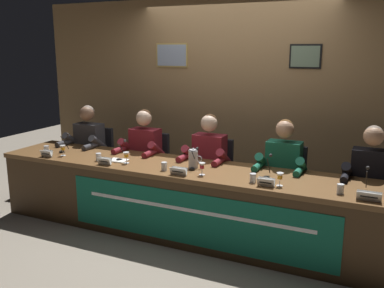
{
  "coord_description": "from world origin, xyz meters",
  "views": [
    {
      "loc": [
        1.83,
        -3.9,
        1.97
      ],
      "look_at": [
        0.0,
        0.0,
        1.0
      ],
      "focal_mm": 39.96,
      "sensor_mm": 36.0,
      "label": 1
    }
  ],
  "objects_px": {
    "chair_right": "(285,189)",
    "chair_far_right": "(368,200)",
    "microphone_left": "(121,153)",
    "microphone_center": "(194,162)",
    "water_cup_far_left": "(46,150)",
    "microphone_right": "(268,170)",
    "juice_glass_left": "(126,155)",
    "water_cup_right": "(253,178)",
    "nameplate_far_right": "(369,196)",
    "chair_far_left": "(96,163)",
    "nameplate_right": "(266,182)",
    "nameplate_left": "(105,161)",
    "juice_glass_right": "(280,177)",
    "chair_left": "(151,170)",
    "panelist_right": "(282,169)",
    "microphone_far_left": "(64,146)",
    "water_cup_far_right": "(340,189)",
    "microphone_far_right": "(366,184)",
    "panelist_center": "(207,160)",
    "panelist_left": "(142,153)",
    "conference_table": "(187,191)",
    "water_pitcher_central": "(193,159)",
    "nameplate_far_left": "(47,153)",
    "juice_glass_far_left": "(63,148)",
    "chair_center": "(213,179)",
    "panelist_far_left": "(86,146)",
    "document_stack_left": "(118,160)",
    "juice_glass_center": "(202,167)",
    "water_cup_left": "(99,157)",
    "water_cup_center": "(164,167)",
    "nameplate_center": "(179,171)",
    "panelist_far_right": "(369,180)"
  },
  "relations": [
    {
      "from": "nameplate_right",
      "to": "nameplate_center",
      "type": "bearing_deg",
      "value": -178.47
    },
    {
      "from": "chair_left",
      "to": "panelist_right",
      "type": "height_order",
      "value": "panelist_right"
    },
    {
      "from": "microphone_far_left",
      "to": "water_cup_far_right",
      "type": "xyz_separation_m",
      "value": [
        3.18,
        -0.17,
        -0.04
      ]
    },
    {
      "from": "microphone_left",
      "to": "microphone_center",
      "type": "distance_m",
      "value": 0.89
    },
    {
      "from": "juice_glass_left",
      "to": "water_cup_right",
      "type": "height_order",
      "value": "juice_glass_left"
    },
    {
      "from": "juice_glass_far_left",
      "to": "microphone_center",
      "type": "bearing_deg",
      "value": 4.71
    },
    {
      "from": "nameplate_left",
      "to": "juice_glass_right",
      "type": "relative_size",
      "value": 1.29
    },
    {
      "from": "juice_glass_right",
      "to": "chair_right",
      "type": "bearing_deg",
      "value": 98.95
    },
    {
      "from": "panelist_far_left",
      "to": "juice_glass_far_left",
      "type": "height_order",
      "value": "panelist_far_left"
    },
    {
      "from": "juice_glass_right",
      "to": "nameplate_far_right",
      "type": "xyz_separation_m",
      "value": [
        0.76,
        -0.08,
        -0.05
      ]
    },
    {
      "from": "microphone_right",
      "to": "panelist_right",
      "type": "bearing_deg",
      "value": 84.27
    },
    {
      "from": "chair_far_left",
      "to": "microphone_right",
      "type": "relative_size",
      "value": 4.25
    },
    {
      "from": "water_cup_right",
      "to": "nameplate_far_right",
      "type": "height_order",
      "value": "water_cup_right"
    },
    {
      "from": "nameplate_left",
      "to": "juice_glass_right",
      "type": "height_order",
      "value": "juice_glass_right"
    },
    {
      "from": "nameplate_far_left",
      "to": "nameplate_left",
      "type": "height_order",
      "value": "same"
    },
    {
      "from": "juice_glass_center",
      "to": "nameplate_right",
      "type": "bearing_deg",
      "value": -6.88
    },
    {
      "from": "water_cup_left",
      "to": "document_stack_left",
      "type": "bearing_deg",
      "value": 22.31
    },
    {
      "from": "water_cup_far_left",
      "to": "microphone_right",
      "type": "distance_m",
      "value": 2.66
    },
    {
      "from": "panelist_left",
      "to": "nameplate_far_right",
      "type": "bearing_deg",
      "value": -14.89
    },
    {
      "from": "water_cup_center",
      "to": "microphone_center",
      "type": "distance_m",
      "value": 0.31
    },
    {
      "from": "nameplate_far_left",
      "to": "nameplate_left",
      "type": "bearing_deg",
      "value": 0.26
    },
    {
      "from": "microphone_far_left",
      "to": "juice_glass_right",
      "type": "bearing_deg",
      "value": -3.86
    },
    {
      "from": "juice_glass_far_left",
      "to": "chair_center",
      "type": "bearing_deg",
      "value": 26.56
    },
    {
      "from": "panelist_right",
      "to": "document_stack_left",
      "type": "distance_m",
      "value": 1.78
    },
    {
      "from": "juice_glass_center",
      "to": "document_stack_left",
      "type": "distance_m",
      "value": 1.06
    },
    {
      "from": "juice_glass_center",
      "to": "microphone_center",
      "type": "bearing_deg",
      "value": 136.88
    },
    {
      "from": "chair_center",
      "to": "panelist_far_right",
      "type": "distance_m",
      "value": 1.74
    },
    {
      "from": "nameplate_center",
      "to": "water_cup_left",
      "type": "bearing_deg",
      "value": 173.72
    },
    {
      "from": "microphone_far_left",
      "to": "microphone_right",
      "type": "bearing_deg",
      "value": 0.71
    },
    {
      "from": "juice_glass_left",
      "to": "water_pitcher_central",
      "type": "height_order",
      "value": "water_pitcher_central"
    },
    {
      "from": "juice_glass_far_left",
      "to": "document_stack_left",
      "type": "distance_m",
      "value": 0.72
    },
    {
      "from": "water_cup_far_right",
      "to": "water_pitcher_central",
      "type": "bearing_deg",
      "value": 172.08
    },
    {
      "from": "water_cup_far_right",
      "to": "microphone_far_right",
      "type": "distance_m",
      "value": 0.23
    },
    {
      "from": "nameplate_left",
      "to": "water_cup_far_right",
      "type": "bearing_deg",
      "value": 2.44
    },
    {
      "from": "chair_left",
      "to": "panelist_far_right",
      "type": "relative_size",
      "value": 0.74
    },
    {
      "from": "nameplate_far_left",
      "to": "microphone_far_left",
      "type": "bearing_deg",
      "value": 86.76
    },
    {
      "from": "water_cup_far_left",
      "to": "panelist_center",
      "type": "height_order",
      "value": "panelist_center"
    },
    {
      "from": "panelist_center",
      "to": "microphone_far_right",
      "type": "relative_size",
      "value": 5.77
    },
    {
      "from": "juice_glass_far_left",
      "to": "water_cup_center",
      "type": "distance_m",
      "value": 1.35
    },
    {
      "from": "chair_right",
      "to": "water_cup_far_right",
      "type": "relative_size",
      "value": 10.82
    },
    {
      "from": "nameplate_left",
      "to": "panelist_center",
      "type": "relative_size",
      "value": 0.13
    },
    {
      "from": "panelist_center",
      "to": "microphone_left",
      "type": "bearing_deg",
      "value": -151.9
    },
    {
      "from": "nameplate_far_left",
      "to": "chair_center",
      "type": "distance_m",
      "value": 1.95
    },
    {
      "from": "chair_right",
      "to": "chair_far_right",
      "type": "height_order",
      "value": "same"
    },
    {
      "from": "microphone_far_left",
      "to": "juice_glass_center",
      "type": "height_order",
      "value": "microphone_far_left"
    },
    {
      "from": "panelist_left",
      "to": "juice_glass_right",
      "type": "xyz_separation_m",
      "value": [
        1.84,
        -0.61,
        0.11
      ]
    },
    {
      "from": "conference_table",
      "to": "chair_far_left",
      "type": "bearing_deg",
      "value": 157.37
    },
    {
      "from": "nameplate_far_left",
      "to": "microphone_right",
      "type": "height_order",
      "value": "microphone_right"
    },
    {
      "from": "microphone_center",
      "to": "nameplate_far_left",
      "type": "bearing_deg",
      "value": -171.63
    },
    {
      "from": "chair_far_left",
      "to": "nameplate_right",
      "type": "distance_m",
      "value": 2.75
    }
  ]
}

